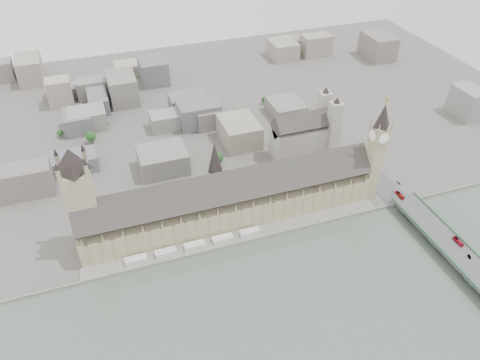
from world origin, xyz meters
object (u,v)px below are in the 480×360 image
object	(u,v)px
palace_of_westminster	(229,200)
victoria_tower	(80,196)
elizabeth_tower	(377,145)
red_bus_south	(458,241)
westminster_bridge	(453,253)
car_approach	(399,183)
car_silver	(469,257)
westminster_abbey	(305,134)
red_bus_north	(400,195)

from	to	relation	value
palace_of_westminster	victoria_tower	xyz separation A→B (m)	(-122.00, 6.30, 32.50)
elizabeth_tower	red_bus_south	size ratio (longest dim) A/B	9.61
victoria_tower	westminster_bridge	size ratio (longest dim) A/B	0.31
elizabeth_tower	car_approach	xyz separation A→B (m)	(30.79, -5.87, -47.06)
palace_of_westminster	victoria_tower	bearing A→B (deg)	177.04
elizabeth_tower	red_bus_south	distance (m)	106.35
red_bus_south	car_approach	xyz separation A→B (m)	(0.42, 84.94, -0.78)
westminster_bridge	car_silver	bearing A→B (deg)	-72.38
westminster_abbey	car_silver	xyz separation A→B (m)	(54.88, -194.49, -14.08)
elizabeth_tower	westminster_bridge	xyz separation A→B (m)	(24.00, -95.50, -52.96)
palace_of_westminster	westminster_abbey	size ratio (longest dim) A/B	3.90
westminster_abbey	red_bus_north	world-z (taller)	westminster_abbey
victoria_tower	westminster_bridge	world-z (taller)	victoria_tower
palace_of_westminster	elizabeth_tower	size ratio (longest dim) A/B	2.47
red_bus_north	car_approach	distance (m)	19.83
victoria_tower	red_bus_south	size ratio (longest dim) A/B	8.94
car_approach	palace_of_westminster	bearing A→B (deg)	172.64
red_bus_north	car_approach	size ratio (longest dim) A/B	2.12
elizabeth_tower	car_silver	world-z (taller)	elizabeth_tower
victoria_tower	westminster_abbey	xyz separation A→B (m)	(232.92, 69.00, -30.12)
westminster_abbey	red_bus_south	world-z (taller)	westminster_abbey
elizabeth_tower	car_silver	distance (m)	120.60
car_silver	palace_of_westminster	bearing A→B (deg)	167.35
westminster_bridge	palace_of_westminster	bearing A→B (deg)	146.51
palace_of_westminster	red_bus_south	world-z (taller)	palace_of_westminster
elizabeth_tower	westminster_bridge	size ratio (longest dim) A/B	0.33
victoria_tower	car_approach	xyz separation A→B (m)	(290.79, -23.87, -44.18)
westminster_bridge	car_approach	size ratio (longest dim) A/B	60.53
palace_of_westminster	elizabeth_tower	distance (m)	142.94
car_approach	car_silver	bearing A→B (deg)	-93.10
car_silver	car_approach	bearing A→B (deg)	111.38
westminster_bridge	red_bus_south	size ratio (longest dim) A/B	29.04
elizabeth_tower	victoria_tower	distance (m)	260.64
westminster_bridge	red_bus_north	distance (m)	73.47
elizabeth_tower	westminster_abbey	size ratio (longest dim) A/B	1.58
westminster_bridge	elizabeth_tower	bearing A→B (deg)	104.11
victoria_tower	westminster_bridge	bearing A→B (deg)	-21.78
palace_of_westminster	red_bus_north	world-z (taller)	palace_of_westminster
palace_of_westminster	victoria_tower	size ratio (longest dim) A/B	2.65
elizabeth_tower	westminster_abbey	xyz separation A→B (m)	(-27.08, 87.00, -33.01)
victoria_tower	car_approach	world-z (taller)	victoria_tower
westminster_bridge	car_approach	world-z (taller)	car_approach
car_approach	victoria_tower	bearing A→B (deg)	173.89
red_bus_south	car_silver	distance (m)	16.90
elizabeth_tower	red_bus_north	world-z (taller)	elizabeth_tower
westminster_abbey	red_bus_south	size ratio (longest dim) A/B	6.08
red_bus_south	car_approach	world-z (taller)	red_bus_south
palace_of_westminster	westminster_bridge	bearing A→B (deg)	-33.49
elizabeth_tower	victoria_tower	world-z (taller)	elizabeth_tower
red_bus_north	car_silver	xyz separation A→B (m)	(7.86, -85.04, -0.83)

